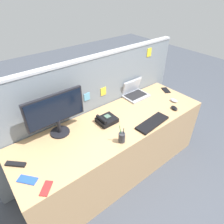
% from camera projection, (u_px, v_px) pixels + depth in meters
% --- Properties ---
extents(ground_plane, '(10.00, 10.00, 0.00)m').
position_uv_depth(ground_plane, '(114.00, 168.00, 2.53)').
color(ground_plane, '#424751').
extents(desk, '(2.21, 0.72, 0.73)m').
position_uv_depth(desk, '(115.00, 148.00, 2.32)').
color(desk, tan).
rests_on(desk, ground_plane).
extents(cubicle_divider, '(2.49, 0.08, 1.36)m').
position_uv_depth(cubicle_divider, '(94.00, 111.00, 2.40)').
color(cubicle_divider, gray).
rests_on(cubicle_divider, ground_plane).
extents(desktop_monitor, '(0.57, 0.19, 0.44)m').
position_uv_depth(desktop_monitor, '(56.00, 111.00, 1.84)').
color(desktop_monitor, black).
rests_on(desktop_monitor, desk).
extents(laptop, '(0.31, 0.25, 0.21)m').
position_uv_depth(laptop, '(134.00, 92.00, 2.57)').
color(laptop, '#9EA0A8').
rests_on(laptop, desk).
extents(desk_phone, '(0.20, 0.17, 0.09)m').
position_uv_depth(desk_phone, '(106.00, 120.00, 2.11)').
color(desk_phone, black).
rests_on(desk_phone, desk).
extents(keyboard_main, '(0.42, 0.18, 0.02)m').
position_uv_depth(keyboard_main, '(152.00, 123.00, 2.10)').
color(keyboard_main, black).
rests_on(keyboard_main, desk).
extents(computer_mouse_right_hand, '(0.09, 0.11, 0.03)m').
position_uv_depth(computer_mouse_right_hand, '(174.00, 108.00, 2.32)').
color(computer_mouse_right_hand, black).
rests_on(computer_mouse_right_hand, desk).
extents(computer_mouse_left_hand, '(0.06, 0.10, 0.03)m').
position_uv_depth(computer_mouse_left_hand, '(174.00, 100.00, 2.46)').
color(computer_mouse_left_hand, '#B2B5BC').
rests_on(computer_mouse_left_hand, desk).
extents(pen_cup, '(0.06, 0.06, 0.19)m').
position_uv_depth(pen_cup, '(122.00, 137.00, 1.85)').
color(pen_cup, '#333338').
rests_on(pen_cup, desk).
extents(cell_phone_black_slab, '(0.14, 0.17, 0.01)m').
position_uv_depth(cell_phone_black_slab, '(166.00, 90.00, 2.70)').
color(cell_phone_black_slab, black).
rests_on(cell_phone_black_slab, desk).
extents(cell_phone_red_case, '(0.13, 0.13, 0.01)m').
position_uv_depth(cell_phone_red_case, '(46.00, 188.00, 1.46)').
color(cell_phone_red_case, '#B22323').
rests_on(cell_phone_red_case, desk).
extents(cell_phone_blue_case, '(0.15, 0.16, 0.01)m').
position_uv_depth(cell_phone_blue_case, '(27.00, 180.00, 1.52)').
color(cell_phone_blue_case, blue).
rests_on(cell_phone_blue_case, desk).
extents(tv_remote, '(0.15, 0.15, 0.02)m').
position_uv_depth(tv_remote, '(16.00, 164.00, 1.64)').
color(tv_remote, black).
rests_on(tv_remote, desk).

